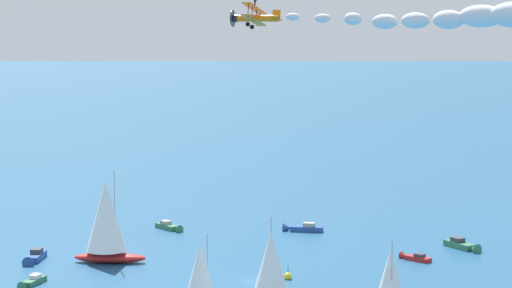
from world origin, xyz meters
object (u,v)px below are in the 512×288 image
(motorboat_inshore, at_px, (31,282))
(biplane_lead, at_px, (254,17))
(sailboat_offshore, at_px, (106,221))
(motorboat_outer_ring_b, at_px, (301,228))
(wingwalker_lead, at_px, (255,2))
(motorboat_near_centre, at_px, (414,258))
(sailboat_outer_ring_c, at_px, (271,282))
(motorboat_far_port, at_px, (34,258))
(motorboat_ahead, at_px, (170,227))
(marker_buoy, at_px, (288,276))
(sailboat_trailing, at_px, (201,277))
(motorboat_outer_ring_a, at_px, (463,246))
(sailboat_far_stbd, at_px, (390,285))

(motorboat_inshore, xyz_separation_m, biplane_lead, (12.54, -27.78, 35.87))
(sailboat_offshore, xyz_separation_m, biplane_lead, (-3.35, -24.57, 29.96))
(motorboat_inshore, bearing_deg, motorboat_outer_ring_b, -25.61)
(biplane_lead, xyz_separation_m, wingwalker_lead, (0.44, 0.02, 2.11))
(motorboat_near_centre, relative_size, motorboat_inshore, 0.91)
(sailboat_outer_ring_c, height_order, wingwalker_lead, wingwalker_lead)
(motorboat_far_port, height_order, biplane_lead, biplane_lead)
(motorboat_ahead, distance_m, wingwalker_lead, 54.59)
(marker_buoy, xyz_separation_m, wingwalker_lead, (-2.24, 4.09, 38.04))
(sailboat_outer_ring_c, bearing_deg, sailboat_offshore, 52.63)
(sailboat_outer_ring_c, bearing_deg, motorboat_ahead, 34.64)
(motorboat_inshore, xyz_separation_m, sailboat_outer_ring_c, (-10.88, -38.27, 5.73))
(sailboat_trailing, bearing_deg, motorboat_outer_ring_a, -27.28)
(motorboat_near_centre, xyz_separation_m, sailboat_trailing, (-37.61, 19.04, 4.04))
(motorboat_outer_ring_a, bearing_deg, motorboat_near_centre, 151.20)
(motorboat_ahead, bearing_deg, sailboat_far_stbd, -131.84)
(motorboat_near_centre, relative_size, motorboat_far_port, 0.70)
(sailboat_far_stbd, distance_m, motorboat_inshore, 50.16)
(sailboat_outer_ring_c, relative_size, marker_buoy, 6.45)
(motorboat_far_port, distance_m, motorboat_inshore, 14.91)
(sailboat_outer_ring_c, bearing_deg, biplane_lead, 24.12)
(sailboat_offshore, bearing_deg, biplane_lead, -97.76)
(motorboat_inshore, height_order, biplane_lead, biplane_lead)
(sailboat_outer_ring_c, distance_m, marker_buoy, 27.50)
(motorboat_outer_ring_b, bearing_deg, sailboat_trailing, -176.06)
(sailboat_far_stbd, xyz_separation_m, motorboat_outer_ring_b, (49.74, 26.66, -4.05))
(motorboat_inshore, bearing_deg, sailboat_trailing, -99.77)
(motorboat_near_centre, bearing_deg, motorboat_outer_ring_b, 55.41)
(biplane_lead, bearing_deg, motorboat_outer_ring_a, -37.82)
(motorboat_far_port, bearing_deg, motorboat_near_centre, -69.44)
(motorboat_near_centre, bearing_deg, sailboat_offshore, 111.74)
(motorboat_ahead, bearing_deg, motorboat_outer_ring_a, -88.56)
(motorboat_inshore, relative_size, biplane_lead, 0.78)
(motorboat_ahead, bearing_deg, biplane_lead, -138.57)
(wingwalker_lead, bearing_deg, motorboat_near_centre, -42.42)
(sailboat_offshore, bearing_deg, sailboat_trailing, -130.82)
(motorboat_outer_ring_b, distance_m, sailboat_outer_ring_c, 61.63)
(sailboat_offshore, xyz_separation_m, motorboat_outer_ring_a, (27.61, -48.61, -5.79))
(motorboat_far_port, xyz_separation_m, motorboat_inshore, (-12.91, -7.45, -0.12))
(motorboat_near_centre, distance_m, sailboat_far_stbd, 34.55)
(motorboat_near_centre, xyz_separation_m, wingwalker_lead, (-19.99, 18.27, 38.02))
(motorboat_near_centre, relative_size, sailboat_far_stbd, 0.52)
(motorboat_far_port, xyz_separation_m, sailboat_outer_ring_c, (-23.80, -45.72, 5.61))
(motorboat_ahead, distance_m, sailboat_outer_ring_c, 64.81)
(marker_buoy, xyz_separation_m, biplane_lead, (-2.68, 4.07, 35.93))
(motorboat_outer_ring_a, height_order, sailboat_outer_ring_c, sailboat_outer_ring_c)
(sailboat_trailing, bearing_deg, marker_buoy, -13.76)
(motorboat_ahead, height_order, sailboat_outer_ring_c, sailboat_outer_ring_c)
(motorboat_inshore, relative_size, motorboat_ahead, 0.92)
(motorboat_near_centre, xyz_separation_m, motorboat_inshore, (-32.97, 46.02, 0.04))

